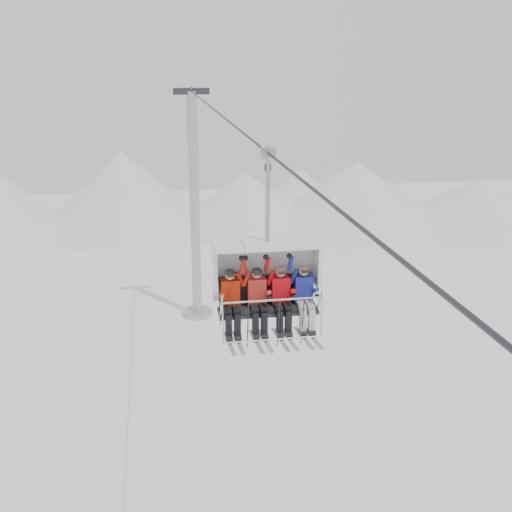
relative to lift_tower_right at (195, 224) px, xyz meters
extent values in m
cone|color=white|center=(-5.00, 22.00, -2.28)|extent=(16.00, 16.00, 7.00)
cone|color=white|center=(6.00, 21.00, -3.28)|extent=(14.00, 14.00, 5.00)
cone|color=white|center=(16.00, 19.00, -2.78)|extent=(18.00, 18.00, 6.00)
cone|color=white|center=(27.00, 17.00, -3.53)|extent=(16.00, 16.00, 4.50)
cone|color=white|center=(12.00, 24.00, -3.53)|extent=(12.00, 12.00, 4.50)
cylinder|color=#A4A7AB|center=(0.00, 0.00, 0.87)|extent=(0.56, 0.56, 13.30)
cylinder|color=#A4A7AB|center=(0.00, 0.00, -5.63)|extent=(1.80, 1.80, 0.30)
cube|color=#2D2D32|center=(0.00, 0.00, 7.52)|extent=(2.00, 0.35, 0.35)
cylinder|color=#2D2D32|center=(0.00, -22.00, 7.52)|extent=(0.06, 50.00, 0.06)
cube|color=black|center=(0.00, -23.60, 4.17)|extent=(2.08, 0.55, 0.10)
cube|color=black|center=(0.00, -23.34, 4.52)|extent=(2.08, 0.10, 0.61)
cube|color=#2D2D32|center=(0.00, -23.60, 4.08)|extent=(2.18, 0.60, 0.08)
cube|color=silver|center=(0.00, -23.12, 4.90)|extent=(2.32, 0.10, 1.38)
cube|color=silver|center=(0.00, -23.52, 5.59)|extent=(2.32, 0.90, 0.10)
cylinder|color=silver|center=(0.00, -24.15, 4.54)|extent=(2.12, 0.04, 0.04)
cylinder|color=silver|center=(0.00, -24.22, 3.67)|extent=(2.12, 0.04, 0.04)
cylinder|color=#93959B|center=(0.00, -23.50, 6.56)|extent=(0.10, 0.10, 1.93)
cube|color=#93959B|center=(0.00, -23.50, 7.52)|extent=(0.30, 0.18, 0.22)
cube|color=#B81E07|center=(-0.82, -23.56, 4.54)|extent=(0.40, 0.27, 0.59)
sphere|color=tan|center=(-0.82, -23.60, 4.96)|extent=(0.22, 0.22, 0.22)
cube|color=black|center=(-0.92, -24.00, 3.98)|extent=(0.13, 0.15, 0.47)
cube|color=black|center=(-0.73, -24.00, 3.98)|extent=(0.13, 0.15, 0.47)
cube|color=#A5A7AE|center=(-0.92, -24.10, 3.61)|extent=(0.09, 1.69, 0.26)
cube|color=#A5A7AE|center=(-0.73, -24.10, 3.61)|extent=(0.09, 1.69, 0.26)
cube|color=red|center=(-0.25, -23.56, 4.54)|extent=(0.40, 0.27, 0.59)
sphere|color=tan|center=(-0.25, -23.60, 4.96)|extent=(0.22, 0.22, 0.22)
cube|color=black|center=(-0.34, -24.00, 3.98)|extent=(0.13, 0.15, 0.47)
cube|color=black|center=(-0.15, -24.00, 3.98)|extent=(0.13, 0.15, 0.47)
cube|color=#A5A7AE|center=(-0.34, -24.10, 3.61)|extent=(0.09, 1.69, 0.26)
cube|color=#A5A7AE|center=(-0.15, -24.10, 3.61)|extent=(0.09, 1.69, 0.26)
cube|color=red|center=(0.28, -23.56, 4.54)|extent=(0.40, 0.27, 0.59)
sphere|color=tan|center=(0.28, -23.60, 4.96)|extent=(0.22, 0.22, 0.22)
cube|color=black|center=(0.18, -24.00, 3.98)|extent=(0.13, 0.15, 0.47)
cube|color=black|center=(0.37, -24.00, 3.98)|extent=(0.13, 0.15, 0.47)
cube|color=#A5A7AE|center=(0.18, -24.10, 3.61)|extent=(0.09, 1.69, 0.26)
cube|color=#A5A7AE|center=(0.37, -24.10, 3.61)|extent=(0.09, 1.69, 0.26)
cube|color=navy|center=(0.79, -23.56, 4.54)|extent=(0.40, 0.27, 0.59)
sphere|color=tan|center=(0.79, -23.60, 4.96)|extent=(0.22, 0.22, 0.22)
cube|color=beige|center=(0.70, -24.00, 3.98)|extent=(0.13, 0.15, 0.47)
cube|color=beige|center=(0.89, -24.00, 3.98)|extent=(0.13, 0.15, 0.47)
cube|color=#A5A7AE|center=(0.70, -24.10, 3.61)|extent=(0.09, 1.69, 0.26)
cube|color=#A5A7AE|center=(0.89, -24.10, 3.61)|extent=(0.09, 1.69, 0.26)
camera|label=1|loc=(-2.37, -36.42, 9.44)|focal=45.00mm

